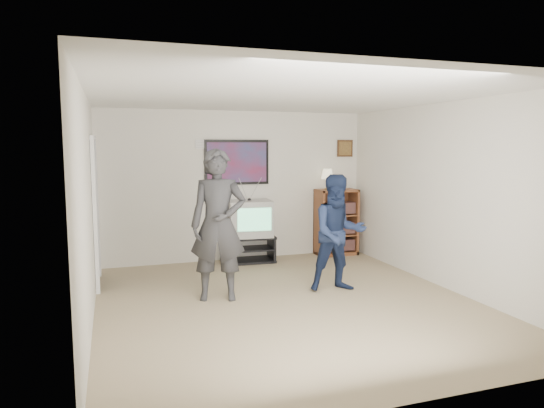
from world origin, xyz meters
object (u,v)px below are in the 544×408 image
crt_television (249,218)px  bookshelf (336,222)px  person_short (338,233)px  media_stand (248,249)px  person_tall (218,225)px

crt_television → bookshelf: (1.61, 0.05, -0.15)m
bookshelf → person_short: bearing=-115.3°
media_stand → person_short: (0.71, -1.93, 0.56)m
media_stand → person_tall: 2.12m
person_tall → person_short: person_tall is taller
person_short → person_tall: bearing=-178.0°
person_tall → person_short: (1.58, -0.14, -0.17)m
person_tall → bookshelf: bearing=50.2°
crt_television → person_short: bearing=-65.1°
media_stand → person_short: 2.13m
bookshelf → person_tall: 3.14m
media_stand → bookshelf: 1.68m
bookshelf → person_tall: (-2.52, -1.84, 0.36)m
crt_television → media_stand: bearing=-174.4°
person_short → media_stand: bearing=117.2°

